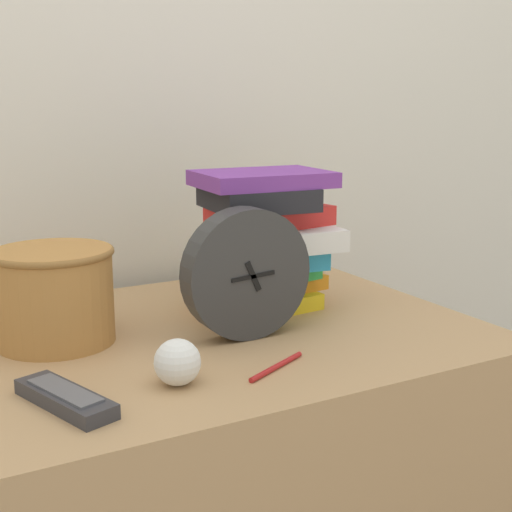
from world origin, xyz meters
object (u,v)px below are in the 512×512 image
book_stack (265,237)px  crumpled_paper_ball (177,362)px  tv_remote (65,398)px  pen (276,367)px  desk_clock (247,274)px  basket (54,293)px

book_stack → crumpled_paper_ball: book_stack is taller
tv_remote → pen: bearing=-4.2°
desk_clock → book_stack: (0.11, 0.13, 0.03)m
tv_remote → book_stack: bearing=30.1°
desk_clock → tv_remote: size_ratio=1.23×
tv_remote → crumpled_paper_ball: bearing=-1.8°
book_stack → pen: 0.34m
book_stack → basket: 0.39m
tv_remote → desk_clock: bearing=20.7°
desk_clock → book_stack: 0.17m
basket → pen: 0.38m
desk_clock → tv_remote: desk_clock is taller
book_stack → crumpled_paper_ball: size_ratio=3.98×
book_stack → pen: (-0.14, -0.28, -0.13)m
book_stack → basket: book_stack is taller
basket → tv_remote: bearing=-101.4°
book_stack → crumpled_paper_ball: (-0.29, -0.26, -0.10)m
basket → crumpled_paper_ball: 0.28m
book_stack → pen: bearing=-116.5°
desk_clock → crumpled_paper_ball: bearing=-143.9°
basket → crumpled_paper_ball: (0.10, -0.26, -0.05)m
book_stack → pen: book_stack is taller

